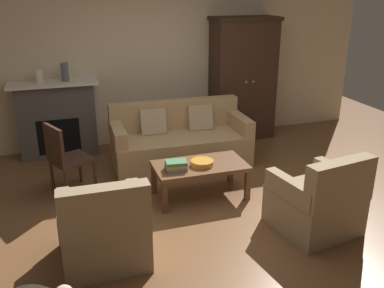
{
  "coord_description": "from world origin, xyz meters",
  "views": [
    {
      "loc": [
        -1.51,
        -4.06,
        2.42
      ],
      "look_at": [
        0.03,
        0.69,
        0.55
      ],
      "focal_mm": 39.79,
      "sensor_mm": 36.0,
      "label": 1
    }
  ],
  "objects": [
    {
      "name": "fruit_bowl",
      "position": [
        0.03,
        0.3,
        0.45
      ],
      "size": [
        0.27,
        0.27,
        0.06
      ],
      "primitive_type": "cylinder",
      "color": "orange",
      "rests_on": "coffee_table"
    },
    {
      "name": "armoire",
      "position": [
        1.4,
        2.22,
        0.99
      ],
      "size": [
        1.06,
        0.57,
        1.96
      ],
      "color": "#382319",
      "rests_on": "ground"
    },
    {
      "name": "ground_plane",
      "position": [
        0.0,
        0.0,
        0.0
      ],
      "size": [
        9.6,
        9.6,
        0.0
      ],
      "primitive_type": "plane",
      "color": "brown"
    },
    {
      "name": "side_chair_wooden",
      "position": [
        -1.51,
        0.9,
        0.51
      ],
      "size": [
        0.58,
        0.58,
        0.9
      ],
      "color": "#382319",
      "rests_on": "ground"
    },
    {
      "name": "armchair_near_left",
      "position": [
        -1.23,
        -0.62,
        0.32
      ],
      "size": [
        0.79,
        0.78,
        0.88
      ],
      "color": "#997F60",
      "rests_on": "ground"
    },
    {
      "name": "coffee_table",
      "position": [
        0.02,
        0.34,
        0.37
      ],
      "size": [
        1.1,
        0.6,
        0.42
      ],
      "color": "brown",
      "rests_on": "ground"
    },
    {
      "name": "armchair_near_right",
      "position": [
        0.93,
        -0.76,
        0.32
      ],
      "size": [
        0.88,
        0.88,
        0.88
      ],
      "color": "#997F60",
      "rests_on": "ground"
    },
    {
      "name": "book_stack",
      "position": [
        -0.3,
        0.27,
        0.47
      ],
      "size": [
        0.26,
        0.2,
        0.11
      ],
      "color": "gray",
      "rests_on": "coffee_table"
    },
    {
      "name": "mantel_vase_cream",
      "position": [
        -1.73,
        2.28,
        1.21
      ],
      "size": [
        0.12,
        0.12,
        0.19
      ],
      "primitive_type": "cylinder",
      "color": "beige",
      "rests_on": "fireplace"
    },
    {
      "name": "fireplace",
      "position": [
        -1.55,
        2.3,
        0.57
      ],
      "size": [
        1.26,
        0.48,
        1.12
      ],
      "color": "#4C4947",
      "rests_on": "ground"
    },
    {
      "name": "couch",
      "position": [
        0.09,
        1.42,
        0.32
      ],
      "size": [
        1.94,
        0.89,
        0.86
      ],
      "color": "tan",
      "rests_on": "ground"
    },
    {
      "name": "back_wall",
      "position": [
        0.0,
        2.55,
        1.4
      ],
      "size": [
        7.2,
        0.1,
        2.8
      ],
      "primitive_type": "cube",
      "color": "beige",
      "rests_on": "ground"
    },
    {
      "name": "mantel_vase_slate",
      "position": [
        -1.37,
        2.28,
        1.25
      ],
      "size": [
        0.11,
        0.11,
        0.26
      ],
      "primitive_type": "cylinder",
      "color": "#565B66",
      "rests_on": "fireplace"
    }
  ]
}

